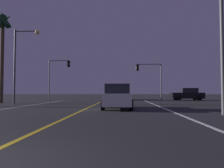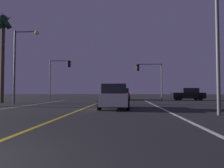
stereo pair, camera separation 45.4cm
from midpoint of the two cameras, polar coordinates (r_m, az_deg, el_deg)
lane_edge_right at (r=12.47m, az=16.68°, el=-7.48°), size 0.16×31.27×0.01m
lane_center_divider at (r=12.49m, az=-8.92°, el=-7.54°), size 0.16×31.27×0.01m
car_crossing_side at (r=30.32m, az=20.87°, el=-2.71°), size 4.30×2.02×1.70m
car_lead_same_lane at (r=14.25m, az=1.67°, el=-3.60°), size 2.02×4.30×1.70m
car_ahead_far at (r=30.02m, az=3.53°, el=-2.85°), size 2.02×4.30×1.70m
traffic_light_near_right at (r=28.57m, az=10.69°, el=3.07°), size 3.50×0.36×5.02m
traffic_light_near_left at (r=29.85m, az=-13.88°, el=3.62°), size 3.10×0.36×5.62m
street_lamp_right_near at (r=12.07m, az=26.22°, el=14.76°), size 1.94×0.44×7.25m
street_lamp_left_mid at (r=21.43m, az=-23.48°, el=7.15°), size 2.46×0.44×7.07m
palm_tree_left_mid at (r=25.43m, az=-27.63°, el=13.14°), size 1.91×1.99×9.87m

